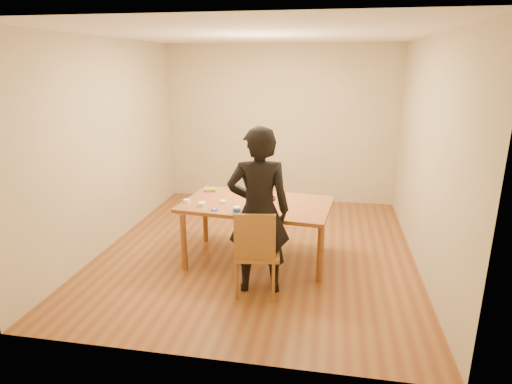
% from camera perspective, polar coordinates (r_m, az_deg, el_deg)
% --- Properties ---
extents(room_shell, '(4.00, 4.50, 2.70)m').
position_cam_1_polar(room_shell, '(5.67, 0.87, 6.36)').
color(room_shell, brown).
rests_on(room_shell, ground).
extents(dining_table, '(1.87, 1.23, 0.04)m').
position_cam_1_polar(dining_table, '(5.21, 0.10, -1.63)').
color(dining_table, brown).
rests_on(dining_table, floor).
extents(dining_chair, '(0.51, 0.51, 0.04)m').
position_cam_1_polar(dining_chair, '(4.58, 0.26, -8.10)').
color(dining_chair, brown).
rests_on(dining_chair, floor).
extents(cake_plate, '(0.29, 0.29, 0.02)m').
position_cam_1_polar(cake_plate, '(5.33, 1.05, -0.83)').
color(cake_plate, red).
rests_on(cake_plate, dining_table).
extents(cake, '(0.21, 0.21, 0.07)m').
position_cam_1_polar(cake, '(5.31, 1.06, -0.37)').
color(cake, white).
rests_on(cake, cake_plate).
extents(frosting_dome, '(0.20, 0.20, 0.03)m').
position_cam_1_polar(frosting_dome, '(5.30, 1.06, 0.10)').
color(frosting_dome, white).
rests_on(frosting_dome, cake).
extents(frosting_tub, '(0.08, 0.08, 0.07)m').
position_cam_1_polar(frosting_tub, '(4.83, -2.57, -2.40)').
color(frosting_tub, white).
rests_on(frosting_tub, dining_table).
extents(frosting_lid, '(0.09, 0.09, 0.01)m').
position_cam_1_polar(frosting_lid, '(4.95, -5.59, -2.39)').
color(frosting_lid, navy).
rests_on(frosting_lid, dining_table).
extents(frosting_dollop, '(0.04, 0.04, 0.02)m').
position_cam_1_polar(frosting_dollop, '(4.95, -5.60, -2.25)').
color(frosting_dollop, white).
rests_on(frosting_dollop, frosting_lid).
extents(ramekin_green, '(0.09, 0.09, 0.04)m').
position_cam_1_polar(ramekin_green, '(5.11, -7.22, -1.61)').
color(ramekin_green, white).
rests_on(ramekin_green, dining_table).
extents(ramekin_yellow, '(0.08, 0.08, 0.04)m').
position_cam_1_polar(ramekin_yellow, '(5.18, -4.40, -1.33)').
color(ramekin_yellow, white).
rests_on(ramekin_yellow, dining_table).
extents(ramekin_multi, '(0.08, 0.08, 0.04)m').
position_cam_1_polar(ramekin_multi, '(5.26, -9.22, -1.19)').
color(ramekin_multi, white).
rests_on(ramekin_multi, dining_table).
extents(candy_box_pink, '(0.14, 0.11, 0.02)m').
position_cam_1_polar(candy_box_pink, '(5.67, -6.11, 0.14)').
color(candy_box_pink, '#EF3899').
rests_on(candy_box_pink, dining_table).
extents(candy_box_green, '(0.16, 0.10, 0.02)m').
position_cam_1_polar(candy_box_green, '(5.67, -6.15, 0.36)').
color(candy_box_green, green).
rests_on(candy_box_green, candy_box_pink).
extents(spatula, '(0.14, 0.07, 0.01)m').
position_cam_1_polar(spatula, '(4.83, -1.83, -2.81)').
color(spatula, black).
rests_on(spatula, dining_table).
extents(person, '(0.72, 0.54, 1.80)m').
position_cam_1_polar(person, '(4.45, 0.37, -2.60)').
color(person, black).
rests_on(person, floor).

